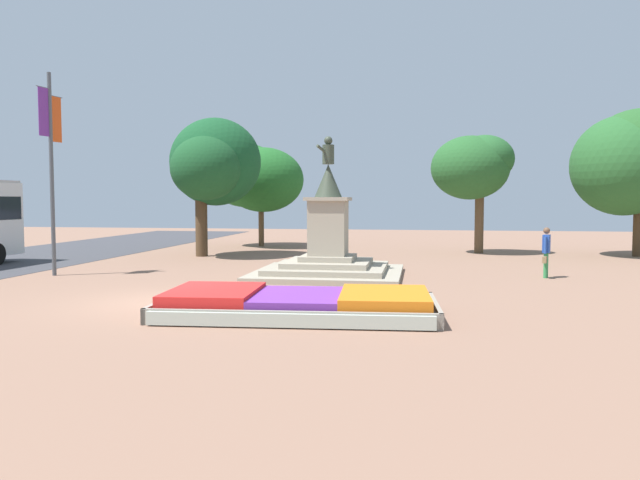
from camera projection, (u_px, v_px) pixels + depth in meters
name	position (u px, v px, depth m)	size (l,w,h in m)	color
ground_plane	(165.00, 302.00, 16.24)	(77.70, 77.70, 0.00)	#8C6651
flower_planter	(297.00, 304.00, 14.39)	(6.56, 3.51, 0.58)	#38281C
statue_monument	(328.00, 251.00, 21.72)	(5.06, 5.06, 4.84)	#9F9580
banner_pole	(51.00, 164.00, 21.62)	(0.21, 1.22, 7.03)	#4C5156
pedestrian_with_handbag	(546.00, 249.00, 21.15)	(0.36, 0.71, 1.72)	#338C4C
park_tree_far_left	(474.00, 166.00, 30.32)	(4.00, 3.70, 5.78)	brown
park_tree_behind_statue	(258.00, 178.00, 34.72)	(5.58, 5.00, 5.80)	brown
park_tree_far_right	(632.00, 161.00, 28.62)	(5.44, 5.12, 6.81)	#4C3823
park_tree_street_side	(213.00, 164.00, 28.89)	(4.27, 4.94, 6.47)	#4C3823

